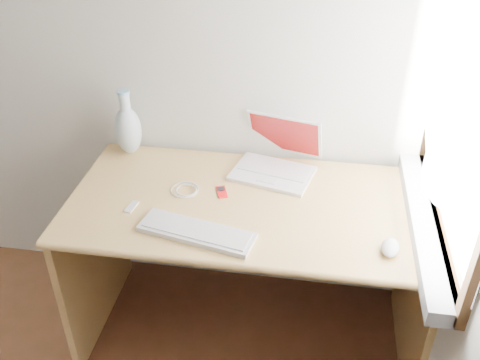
% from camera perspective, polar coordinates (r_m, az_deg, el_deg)
% --- Properties ---
extents(back_wall, '(3.50, 0.04, 2.60)m').
position_cam_1_polar(back_wall, '(2.55, -21.85, 14.98)').
color(back_wall, beige).
rests_on(back_wall, floor).
extents(window, '(0.11, 0.99, 1.10)m').
position_cam_1_polar(window, '(1.86, 22.47, 7.60)').
color(window, white).
rests_on(window, right_wall).
extents(desk, '(1.45, 0.72, 0.77)m').
position_cam_1_polar(desk, '(2.33, 1.28, -5.52)').
color(desk, tan).
rests_on(desk, floor).
extents(laptop, '(0.38, 0.35, 0.23)m').
position_cam_1_polar(laptop, '(2.31, 3.62, 2.19)').
color(laptop, white).
rests_on(laptop, desk).
extents(external_keyboard, '(0.45, 0.22, 0.02)m').
position_cam_1_polar(external_keyboard, '(1.97, -4.65, -5.53)').
color(external_keyboard, white).
rests_on(external_keyboard, desk).
extents(mouse, '(0.08, 0.11, 0.04)m').
position_cam_1_polar(mouse, '(1.96, 15.75, -6.94)').
color(mouse, white).
rests_on(mouse, desk).
extents(ipod, '(0.06, 0.09, 0.01)m').
position_cam_1_polar(ipod, '(2.18, -1.95, -1.28)').
color(ipod, red).
rests_on(ipod, desk).
extents(cable_coil, '(0.15, 0.15, 0.01)m').
position_cam_1_polar(cable_coil, '(2.21, -5.92, -1.05)').
color(cable_coil, white).
rests_on(cable_coil, desk).
extents(remote, '(0.04, 0.08, 0.01)m').
position_cam_1_polar(remote, '(2.14, -11.50, -2.82)').
color(remote, white).
rests_on(remote, desk).
extents(vase, '(0.12, 0.12, 0.30)m').
position_cam_1_polar(vase, '(2.45, -11.87, 5.41)').
color(vase, silver).
rests_on(vase, desk).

